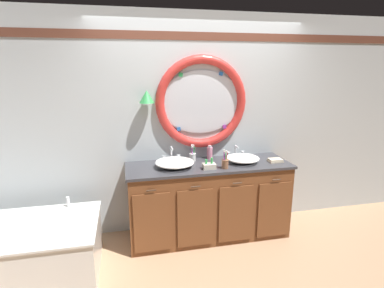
{
  "coord_description": "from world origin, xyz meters",
  "views": [
    {
      "loc": [
        -0.88,
        -2.99,
        2.0
      ],
      "look_at": [
        -0.16,
        0.25,
        1.15
      ],
      "focal_mm": 28.72,
      "sensor_mm": 36.0,
      "label": 1
    }
  ],
  "objects_px": {
    "toiletry_basket": "(209,166)",
    "folded_hand_towel": "(275,160)",
    "sink_basin_left": "(175,163)",
    "sink_basin_right": "(243,158)",
    "soap_dispenser": "(210,153)",
    "toothbrush_holder_right": "(225,163)",
    "toothbrush_holder_left": "(193,156)",
    "bathtub": "(21,247)"
  },
  "relations": [
    {
      "from": "bathtub",
      "to": "sink_basin_right",
      "type": "height_order",
      "value": "sink_basin_right"
    },
    {
      "from": "soap_dispenser",
      "to": "toothbrush_holder_right",
      "type": "bearing_deg",
      "value": -80.27
    },
    {
      "from": "sink_basin_right",
      "to": "soap_dispenser",
      "type": "relative_size",
      "value": 2.23
    },
    {
      "from": "folded_hand_towel",
      "to": "toothbrush_holder_left",
      "type": "bearing_deg",
      "value": 165.17
    },
    {
      "from": "soap_dispenser",
      "to": "folded_hand_towel",
      "type": "xyz_separation_m",
      "value": [
        0.72,
        -0.29,
        -0.06
      ]
    },
    {
      "from": "toothbrush_holder_left",
      "to": "toothbrush_holder_right",
      "type": "height_order",
      "value": "toothbrush_holder_right"
    },
    {
      "from": "bathtub",
      "to": "toothbrush_holder_right",
      "type": "height_order",
      "value": "toothbrush_holder_right"
    },
    {
      "from": "sink_basin_left",
      "to": "toiletry_basket",
      "type": "bearing_deg",
      "value": -20.36
    },
    {
      "from": "soap_dispenser",
      "to": "folded_hand_towel",
      "type": "relative_size",
      "value": 1.06
    },
    {
      "from": "toothbrush_holder_right",
      "to": "bathtub",
      "type": "bearing_deg",
      "value": -175.26
    },
    {
      "from": "bathtub",
      "to": "toothbrush_holder_left",
      "type": "bearing_deg",
      "value": 16.12
    },
    {
      "from": "toothbrush_holder_right",
      "to": "toiletry_basket",
      "type": "distance_m",
      "value": 0.18
    },
    {
      "from": "toothbrush_holder_right",
      "to": "sink_basin_right",
      "type": "bearing_deg",
      "value": 30.2
    },
    {
      "from": "sink_basin_right",
      "to": "toiletry_basket",
      "type": "xyz_separation_m",
      "value": [
        -0.45,
        -0.13,
        -0.02
      ]
    },
    {
      "from": "toothbrush_holder_left",
      "to": "sink_basin_left",
      "type": "bearing_deg",
      "value": -142.54
    },
    {
      "from": "bathtub",
      "to": "soap_dispenser",
      "type": "bearing_deg",
      "value": 15.51
    },
    {
      "from": "sink_basin_left",
      "to": "sink_basin_right",
      "type": "height_order",
      "value": "sink_basin_left"
    },
    {
      "from": "bathtub",
      "to": "toiletry_basket",
      "type": "height_order",
      "value": "toiletry_basket"
    },
    {
      "from": "bathtub",
      "to": "toiletry_basket",
      "type": "distance_m",
      "value": 2.01
    },
    {
      "from": "soap_dispenser",
      "to": "toothbrush_holder_left",
      "type": "bearing_deg",
      "value": -169.5
    },
    {
      "from": "sink_basin_right",
      "to": "toothbrush_holder_left",
      "type": "height_order",
      "value": "toothbrush_holder_left"
    },
    {
      "from": "bathtub",
      "to": "toothbrush_holder_left",
      "type": "xyz_separation_m",
      "value": [
        1.8,
        0.52,
        0.63
      ]
    },
    {
      "from": "folded_hand_towel",
      "to": "sink_basin_right",
      "type": "bearing_deg",
      "value": 170.93
    },
    {
      "from": "sink_basin_right",
      "to": "toothbrush_holder_right",
      "type": "relative_size",
      "value": 1.77
    },
    {
      "from": "sink_basin_left",
      "to": "toothbrush_holder_right",
      "type": "relative_size",
      "value": 1.98
    },
    {
      "from": "toothbrush_holder_left",
      "to": "toiletry_basket",
      "type": "xyz_separation_m",
      "value": [
        0.11,
        -0.32,
        -0.02
      ]
    },
    {
      "from": "sink_basin_left",
      "to": "toothbrush_holder_right",
      "type": "height_order",
      "value": "toothbrush_holder_right"
    },
    {
      "from": "sink_basin_left",
      "to": "toothbrush_holder_left",
      "type": "bearing_deg",
      "value": 37.46
    },
    {
      "from": "sink_basin_left",
      "to": "sink_basin_right",
      "type": "bearing_deg",
      "value": -0.0
    },
    {
      "from": "bathtub",
      "to": "folded_hand_towel",
      "type": "distance_m",
      "value": 2.82
    },
    {
      "from": "toothbrush_holder_left",
      "to": "toothbrush_holder_right",
      "type": "bearing_deg",
      "value": -50.11
    },
    {
      "from": "toothbrush_holder_right",
      "to": "folded_hand_towel",
      "type": "relative_size",
      "value": 1.33
    },
    {
      "from": "folded_hand_towel",
      "to": "toiletry_basket",
      "type": "xyz_separation_m",
      "value": [
        -0.83,
        -0.07,
        0.02
      ]
    },
    {
      "from": "bathtub",
      "to": "folded_hand_towel",
      "type": "xyz_separation_m",
      "value": [
        2.74,
        0.27,
        0.59
      ]
    },
    {
      "from": "toiletry_basket",
      "to": "bathtub",
      "type": "bearing_deg",
      "value": -174.1
    },
    {
      "from": "toiletry_basket",
      "to": "sink_basin_right",
      "type": "bearing_deg",
      "value": 16.58
    },
    {
      "from": "sink_basin_left",
      "to": "toiletry_basket",
      "type": "relative_size",
      "value": 3.11
    },
    {
      "from": "toothbrush_holder_left",
      "to": "bathtub",
      "type": "bearing_deg",
      "value": -163.88
    },
    {
      "from": "toiletry_basket",
      "to": "toothbrush_holder_right",
      "type": "bearing_deg",
      "value": -7.84
    },
    {
      "from": "sink_basin_right",
      "to": "folded_hand_towel",
      "type": "relative_size",
      "value": 2.36
    },
    {
      "from": "toothbrush_holder_right",
      "to": "toiletry_basket",
      "type": "height_order",
      "value": "toothbrush_holder_right"
    },
    {
      "from": "toiletry_basket",
      "to": "folded_hand_towel",
      "type": "bearing_deg",
      "value": 4.95
    }
  ]
}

